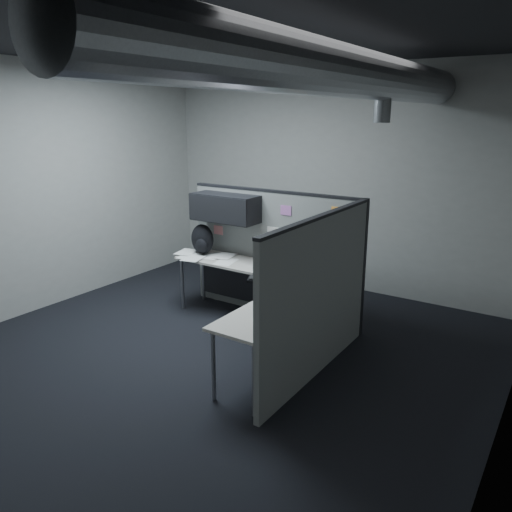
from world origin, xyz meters
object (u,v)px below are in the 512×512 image
Objects in this scene: monitor at (310,257)px; keyboard at (270,280)px; phone at (269,306)px; backpack at (202,240)px; desk at (264,285)px.

monitor is 0.51m from keyboard.
keyboard is 2.55× the size of phone.
phone is 2.14m from backpack.
desk is 1.06m from phone.
phone reaches higher than keyboard.
keyboard is at bearing 126.45° from phone.
monitor reaches higher than desk.
backpack is at bearing 152.24° from phone.
backpack reaches higher than desk.
backpack reaches higher than keyboard.
monitor is at bearing 18.72° from desk.
keyboard is 1.44m from backpack.
keyboard is at bearing -32.10° from backpack.
keyboard is at bearing -39.53° from desk.
phone is at bearing -102.97° from monitor.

